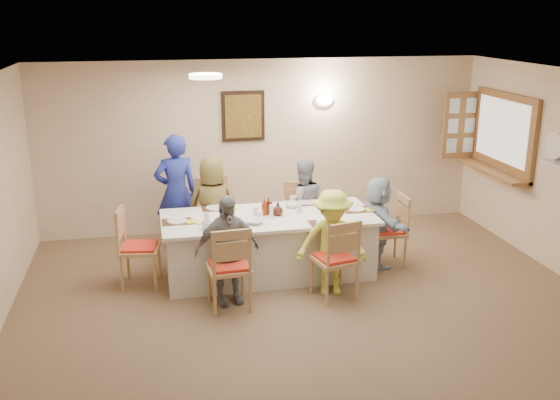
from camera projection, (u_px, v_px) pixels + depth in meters
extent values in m
plane|color=brown|center=(329.00, 339.00, 6.24)|extent=(7.00, 7.00, 0.00)
plane|color=beige|center=(263.00, 146.00, 9.15)|extent=(6.50, 0.00, 6.50)
plane|color=white|center=(335.00, 87.00, 5.51)|extent=(7.00, 7.00, 0.00)
cube|color=black|center=(243.00, 116.00, 8.93)|extent=(0.62, 0.04, 0.72)
cube|color=black|center=(243.00, 116.00, 8.91)|extent=(0.52, 0.02, 0.62)
ellipsoid|color=white|center=(324.00, 100.00, 9.09)|extent=(0.26, 0.09, 0.18)
cylinder|color=white|center=(206.00, 76.00, 6.73)|extent=(0.36, 0.36, 0.05)
cube|color=#905C34|center=(504.00, 134.00, 8.69)|extent=(0.06, 1.50, 1.15)
cube|color=#905C34|center=(492.00, 171.00, 8.82)|extent=(0.30, 1.50, 0.05)
cube|color=#905C34|center=(460.00, 125.00, 9.35)|extent=(0.55, 0.04, 1.00)
cube|color=white|center=(558.00, 163.00, 7.44)|extent=(0.22, 0.36, 0.03)
cube|color=silver|center=(269.00, 245.00, 7.68)|extent=(2.58, 1.09, 0.76)
imported|color=brown|center=(213.00, 208.00, 8.11)|extent=(0.79, 0.61, 1.38)
imported|color=#9696A5|center=(303.00, 206.00, 8.36)|extent=(0.63, 0.49, 1.28)
imported|color=gray|center=(227.00, 250.00, 6.85)|extent=(0.85, 0.58, 1.26)
imported|color=#E7FB53|center=(332.00, 242.00, 7.09)|extent=(0.96, 0.74, 1.24)
imported|color=#AEC2D7|center=(378.00, 222.00, 7.91)|extent=(1.15, 0.57, 1.17)
imported|color=#2534A9|center=(176.00, 192.00, 8.43)|extent=(0.70, 0.57, 1.59)
cube|color=#472B19|center=(224.00, 230.00, 7.06)|extent=(0.33, 0.24, 0.01)
cylinder|color=white|center=(224.00, 230.00, 7.05)|extent=(0.25, 0.25, 0.02)
cube|color=yellow|center=(240.00, 230.00, 7.04)|extent=(0.14, 0.14, 0.01)
cube|color=#472B19|center=(326.00, 223.00, 7.30)|extent=(0.37, 0.28, 0.01)
cylinder|color=white|center=(326.00, 222.00, 7.29)|extent=(0.22, 0.22, 0.01)
cube|color=yellow|center=(342.00, 223.00, 7.28)|extent=(0.13, 0.13, 0.01)
cube|color=#472B19|center=(215.00, 208.00, 7.84)|extent=(0.34, 0.25, 0.01)
cylinder|color=white|center=(215.00, 208.00, 7.84)|extent=(0.24, 0.24, 0.01)
cube|color=yellow|center=(230.00, 208.00, 7.83)|extent=(0.14, 0.14, 0.01)
cube|color=#472B19|center=(308.00, 203.00, 8.08)|extent=(0.38, 0.28, 0.01)
cylinder|color=white|center=(308.00, 202.00, 8.08)|extent=(0.25, 0.25, 0.02)
cube|color=yellow|center=(322.00, 202.00, 8.07)|extent=(0.14, 0.14, 0.01)
cube|color=#472B19|center=(177.00, 222.00, 7.35)|extent=(0.35, 0.26, 0.01)
cylinder|color=white|center=(177.00, 221.00, 7.35)|extent=(0.24, 0.24, 0.01)
cube|color=yellow|center=(193.00, 221.00, 7.34)|extent=(0.14, 0.14, 0.01)
cube|color=#472B19|center=(356.00, 210.00, 7.79)|extent=(0.35, 0.26, 0.01)
cylinder|color=white|center=(356.00, 209.00, 7.79)|extent=(0.23, 0.23, 0.01)
cube|color=yellow|center=(371.00, 209.00, 7.78)|extent=(0.14, 0.14, 0.01)
imported|color=white|center=(207.00, 225.00, 7.09)|extent=(0.20, 0.20, 0.10)
imported|color=white|center=(293.00, 199.00, 8.09)|extent=(0.11, 0.11, 0.09)
imported|color=white|center=(254.00, 221.00, 7.29)|extent=(0.35, 0.35, 0.05)
imported|color=white|center=(293.00, 205.00, 7.90)|extent=(0.28, 0.28, 0.06)
imported|color=#A22B0D|center=(264.00, 207.00, 7.57)|extent=(0.11, 0.11, 0.21)
imported|color=#3F1B10|center=(269.00, 206.00, 7.60)|extent=(0.14, 0.14, 0.21)
imported|color=#3F1B10|center=(278.00, 209.00, 7.56)|extent=(0.18, 0.18, 0.16)
cylinder|color=silver|center=(256.00, 211.00, 7.57)|extent=(0.06, 0.06, 0.09)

